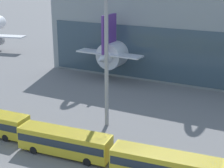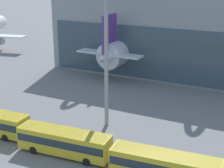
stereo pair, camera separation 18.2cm
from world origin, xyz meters
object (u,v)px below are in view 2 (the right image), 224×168
object	(u,v)px
floodlight_mast	(106,15)
airliner_at_gate_far	(141,44)
shuttle_bus_2	(64,141)
shuttle_bus_3	(165,165)

from	to	relation	value
floodlight_mast	airliner_at_gate_far	bearing A→B (deg)	104.55
airliner_at_gate_far	shuttle_bus_2	world-z (taller)	airliner_at_gate_far
shuttle_bus_2	shuttle_bus_3	distance (m)	12.86
airliner_at_gate_far	shuttle_bus_2	distance (m)	45.38
airliner_at_gate_far	shuttle_bus_2	xyz separation A→B (m)	(8.34, -44.48, -3.36)
floodlight_mast	shuttle_bus_3	bearing A→B (deg)	-38.35
shuttle_bus_3	shuttle_bus_2	bearing A→B (deg)	175.90
shuttle_bus_2	floodlight_mast	distance (m)	17.47
airliner_at_gate_far	shuttle_bus_3	size ratio (longest dim) A/B	3.31
shuttle_bus_3	floodlight_mast	world-z (taller)	floodlight_mast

